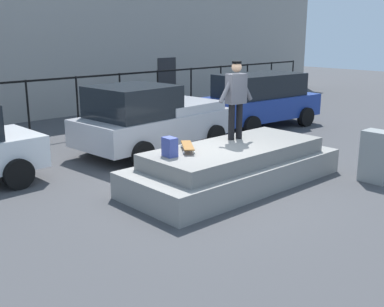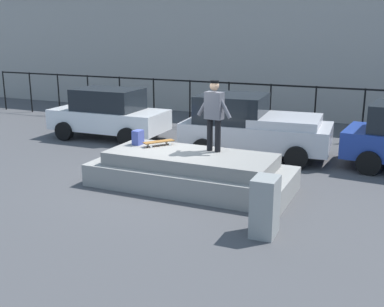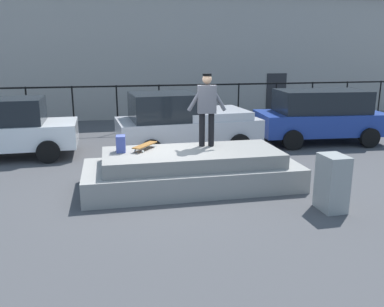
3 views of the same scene
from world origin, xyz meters
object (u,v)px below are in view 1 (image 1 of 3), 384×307
at_px(backpack, 170,147).
at_px(car_blue_hatchback_far, 259,99).
at_px(car_silver_pickup_mid, 151,118).
at_px(skateboarder, 236,95).
at_px(skateboard, 187,146).
at_px(utility_box, 377,157).

xyz_separation_m(backpack, car_blue_hatchback_far, (6.79, 3.42, -0.09)).
height_order(car_silver_pickup_mid, car_blue_hatchback_far, car_silver_pickup_mid).
bearing_deg(skateboarder, car_silver_pickup_mid, 89.70).
bearing_deg(skateboard, backpack, -169.51).
xyz_separation_m(backpack, utility_box, (3.96, -2.18, -0.48)).
distance_m(car_silver_pickup_mid, car_blue_hatchback_far, 4.76).
bearing_deg(car_silver_pickup_mid, car_blue_hatchback_far, 2.60).
xyz_separation_m(skateboarder, utility_box, (1.94, -2.34, -1.27)).
distance_m(backpack, car_silver_pickup_mid, 3.79).
bearing_deg(utility_box, backpack, 150.33).
distance_m(car_blue_hatchback_far, utility_box, 6.28).
distance_m(skateboard, car_silver_pickup_mid, 3.44).
height_order(car_blue_hatchback_far, utility_box, car_blue_hatchback_far).
height_order(skateboard, car_blue_hatchback_far, car_blue_hatchback_far).
xyz_separation_m(car_blue_hatchback_far, utility_box, (-2.83, -5.60, -0.38)).
distance_m(backpack, utility_box, 4.54).
bearing_deg(car_blue_hatchback_far, car_silver_pickup_mid, -177.40).
bearing_deg(utility_box, car_silver_pickup_mid, 108.87).
distance_m(skateboarder, utility_box, 3.29).
distance_m(skateboarder, backpack, 2.17).
bearing_deg(utility_box, car_blue_hatchback_far, 62.36).
xyz_separation_m(backpack, car_silver_pickup_mid, (2.03, 3.20, -0.12)).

